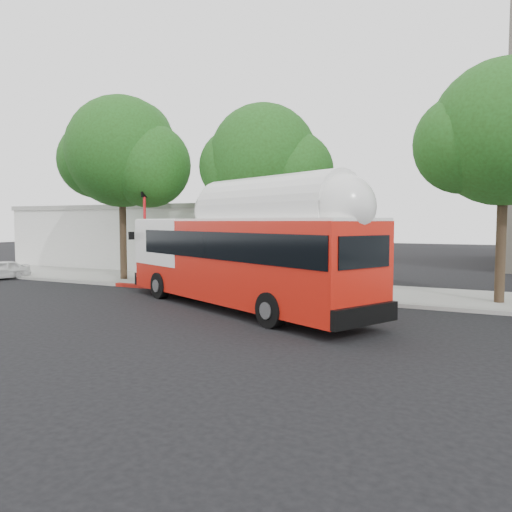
# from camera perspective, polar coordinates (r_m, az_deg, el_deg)

# --- Properties ---
(ground) EXTENTS (120.00, 120.00, 0.00)m
(ground) POSITION_cam_1_polar(r_m,az_deg,el_deg) (17.85, -4.65, -6.37)
(ground) COLOR black
(ground) RESTS_ON ground
(sidewalk) EXTENTS (60.00, 5.00, 0.15)m
(sidewalk) POSITION_cam_1_polar(r_m,az_deg,el_deg) (23.57, 3.54, -3.65)
(sidewalk) COLOR gray
(sidewalk) RESTS_ON ground
(curb_strip) EXTENTS (60.00, 0.30, 0.15)m
(curb_strip) POSITION_cam_1_polar(r_m,az_deg,el_deg) (21.23, 0.80, -4.49)
(curb_strip) COLOR gray
(curb_strip) RESTS_ON ground
(red_curb_segment) EXTENTS (10.00, 0.32, 0.16)m
(red_curb_segment) POSITION_cam_1_polar(r_m,az_deg,el_deg) (22.67, -6.07, -3.96)
(red_curb_segment) COLOR maroon
(red_curb_segment) RESTS_ON ground
(street_tree_left) EXTENTS (6.67, 5.80, 9.74)m
(street_tree_left) POSITION_cam_1_polar(r_m,az_deg,el_deg) (27.30, -14.27, 11.02)
(street_tree_left) COLOR #2D2116
(street_tree_left) RESTS_ON ground
(street_tree_mid) EXTENTS (5.75, 5.00, 8.62)m
(street_tree_mid) POSITION_cam_1_polar(r_m,az_deg,el_deg) (23.36, 1.81, 10.63)
(street_tree_mid) COLOR #2D2116
(street_tree_mid) RESTS_ON ground
(low_commercial_bldg) EXTENTS (16.20, 10.20, 4.25)m
(low_commercial_bldg) POSITION_cam_1_polar(r_m,az_deg,el_deg) (37.10, -12.07, 2.28)
(low_commercial_bldg) COLOR silver
(low_commercial_bldg) RESTS_ON ground
(transit_bus) EXTENTS (12.48, 7.55, 3.79)m
(transit_bus) POSITION_cam_1_polar(r_m,az_deg,el_deg) (18.20, -1.99, -0.54)
(transit_bus) COLOR red
(transit_bus) RESTS_ON ground
(signal_pole) EXTENTS (0.13, 0.44, 4.64)m
(signal_pole) POSITION_cam_1_polar(r_m,az_deg,el_deg) (25.03, -12.57, 2.00)
(signal_pole) COLOR red
(signal_pole) RESTS_ON ground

